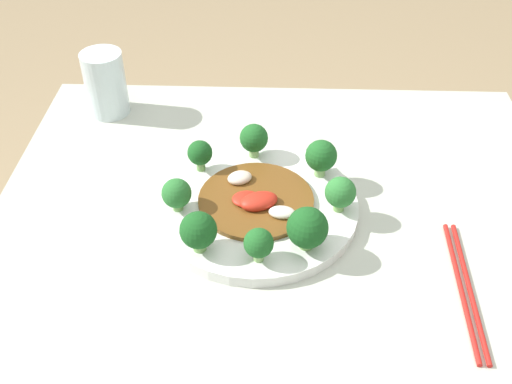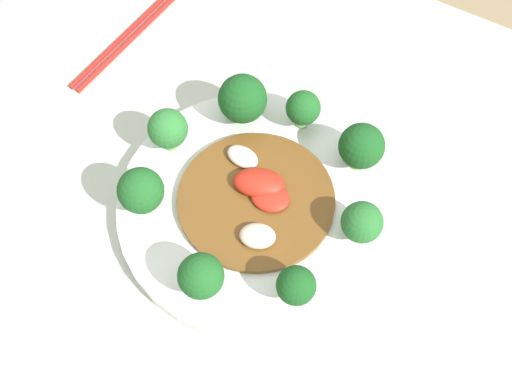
{
  "view_description": "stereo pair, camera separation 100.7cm",
  "coord_description": "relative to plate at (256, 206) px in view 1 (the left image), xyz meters",
  "views": [
    {
      "loc": [
        -0.02,
        -0.67,
        1.41
      ],
      "look_at": [
        -0.04,
        0.03,
        0.81
      ],
      "focal_mm": 42.0,
      "sensor_mm": 36.0,
      "label": 1
    },
    {
      "loc": [
        -0.21,
        0.31,
        1.39
      ],
      "look_at": [
        -0.04,
        0.03,
        0.81
      ],
      "focal_mm": 42.0,
      "sensor_mm": 36.0,
      "label": 2
    }
  ],
  "objects": [
    {
      "name": "table",
      "position": [
        0.04,
        -0.03,
        -0.4
      ],
      "size": [
        0.92,
        0.81,
        0.78
      ],
      "color": "#B7BCAD",
      "rests_on": "ground_plane"
    },
    {
      "name": "plate",
      "position": [
        0.0,
        0.0,
        0.0
      ],
      "size": [
        0.32,
        0.32,
        0.02
      ],
      "color": "white",
      "rests_on": "table"
    },
    {
      "name": "broccoli_east",
      "position": [
        0.13,
        -0.01,
        0.04
      ],
      "size": [
        0.05,
        0.05,
        0.06
      ],
      "color": "#7AAD5B",
      "rests_on": "plate"
    },
    {
      "name": "broccoli_southwest",
      "position": [
        -0.08,
        -0.1,
        0.05
      ],
      "size": [
        0.05,
        0.05,
        0.06
      ],
      "color": "#7AAD5B",
      "rests_on": "plate"
    },
    {
      "name": "broccoli_west",
      "position": [
        -0.12,
        -0.02,
        0.04
      ],
      "size": [
        0.05,
        0.05,
        0.05
      ],
      "color": "#70A356",
      "rests_on": "plate"
    },
    {
      "name": "broccoli_northwest",
      "position": [
        -0.09,
        0.08,
        0.04
      ],
      "size": [
        0.04,
        0.04,
        0.05
      ],
      "color": "#70A356",
      "rests_on": "plate"
    },
    {
      "name": "broccoli_southeast",
      "position": [
        0.08,
        -0.09,
        0.04
      ],
      "size": [
        0.06,
        0.06,
        0.07
      ],
      "color": "#7AAD5B",
      "rests_on": "plate"
    },
    {
      "name": "broccoli_south",
      "position": [
        0.01,
        -0.12,
        0.04
      ],
      "size": [
        0.04,
        0.04,
        0.05
      ],
      "color": "#89B76B",
      "rests_on": "plate"
    },
    {
      "name": "broccoli_north",
      "position": [
        -0.01,
        0.12,
        0.04
      ],
      "size": [
        0.05,
        0.05,
        0.06
      ],
      "color": "#89B76B",
      "rests_on": "plate"
    },
    {
      "name": "broccoli_northeast",
      "position": [
        0.1,
        0.07,
        0.05
      ],
      "size": [
        0.05,
        0.05,
        0.06
      ],
      "color": "#89B76B",
      "rests_on": "plate"
    },
    {
      "name": "stirfry_center",
      "position": [
        -0.0,
        -0.0,
        0.02
      ],
      "size": [
        0.18,
        0.18,
        0.03
      ],
      "color": "brown",
      "rests_on": "plate"
    },
    {
      "name": "drinking_glass",
      "position": [
        -0.29,
        0.28,
        0.05
      ],
      "size": [
        0.08,
        0.08,
        0.12
      ],
      "color": "silver",
      "rests_on": "table"
    },
    {
      "name": "chopsticks",
      "position": [
        0.29,
        -0.15,
        -0.01
      ],
      "size": [
        0.03,
        0.25,
        0.01
      ],
      "color": "red",
      "rests_on": "table"
    }
  ]
}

